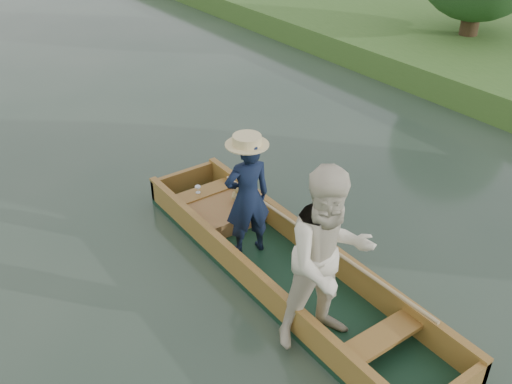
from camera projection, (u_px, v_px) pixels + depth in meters
ground at (284, 278)px, 7.08m from camera, size 120.00×120.00×0.00m
punt at (295, 249)px, 6.33m from camera, size 1.45×5.00×2.13m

